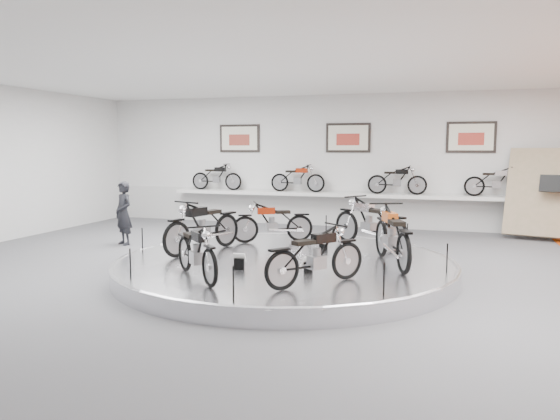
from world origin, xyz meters
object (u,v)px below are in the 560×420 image
(bike_e, at_px, (316,255))
(bike_c, at_px, (203,226))
(bike_d, at_px, (196,251))
(visitor, at_px, (124,213))
(display_platform, at_px, (285,267))
(bike_f, at_px, (392,235))
(shelf, at_px, (346,195))
(bike_a, at_px, (370,222))
(bike_b, at_px, (273,222))

(bike_e, bearing_deg, bike_c, 95.08)
(bike_d, relative_size, visitor, 0.99)
(display_platform, distance_m, visitor, 5.18)
(display_platform, height_order, bike_f, bike_f)
(shelf, xyz_separation_m, bike_f, (1.98, -6.32, -0.15))
(bike_f, bearing_deg, bike_a, -0.53)
(display_platform, height_order, bike_b, bike_b)
(bike_d, distance_m, visitor, 5.43)
(display_platform, bearing_deg, bike_d, -115.95)
(bike_b, height_order, bike_e, bike_e)
(bike_e, relative_size, bike_f, 0.85)
(bike_d, bearing_deg, bike_c, 158.31)
(shelf, distance_m, visitor, 6.52)
(bike_d, distance_m, bike_f, 3.51)
(bike_a, height_order, bike_c, bike_c)
(bike_d, xyz_separation_m, bike_f, (2.91, 1.97, 0.09))
(bike_c, relative_size, bike_d, 1.17)
(bike_e, bearing_deg, display_platform, 70.09)
(bike_d, height_order, visitor, visitor)
(bike_c, bearing_deg, bike_d, 41.20)
(visitor, bearing_deg, shelf, 71.94)
(display_platform, bearing_deg, bike_e, -59.56)
(bike_f, bearing_deg, display_platform, 71.32)
(display_platform, xyz_separation_m, bike_f, (1.98, 0.08, 0.70))
(display_platform, bearing_deg, bike_a, 52.85)
(bike_a, distance_m, bike_b, 2.15)
(bike_a, relative_size, bike_d, 1.16)
(bike_f, bearing_deg, shelf, -3.48)
(bike_a, distance_m, visitor, 6.11)
(shelf, distance_m, bike_c, 6.43)
(bike_b, bearing_deg, bike_e, 90.43)
(shelf, bearing_deg, bike_a, -73.69)
(bike_b, xyz_separation_m, bike_d, (-0.12, -3.61, 0.00))
(bike_b, height_order, bike_f, bike_f)
(bike_c, relative_size, visitor, 1.16)
(bike_f, bearing_deg, bike_d, 103.25)
(display_platform, relative_size, bike_b, 4.11)
(bike_e, height_order, visitor, visitor)
(bike_a, distance_m, bike_d, 4.32)
(bike_b, bearing_deg, display_platform, 87.63)
(display_platform, relative_size, shelf, 0.58)
(bike_a, height_order, bike_d, bike_a)
(display_platform, height_order, bike_d, bike_d)
(bike_f, bearing_deg, bike_c, 66.84)
(bike_e, bearing_deg, bike_a, 34.01)
(shelf, xyz_separation_m, visitor, (-4.76, -4.46, -0.21))
(bike_d, bearing_deg, bike_b, 133.79)
(bike_c, height_order, bike_d, bike_c)
(shelf, xyz_separation_m, bike_c, (-1.80, -6.17, -0.16))
(bike_e, distance_m, visitor, 6.83)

